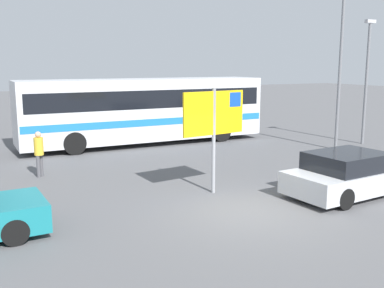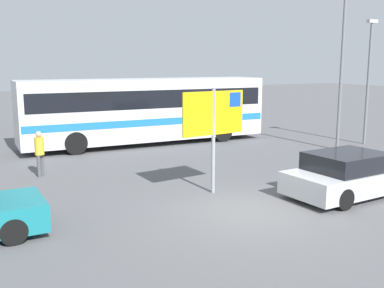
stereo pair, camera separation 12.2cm
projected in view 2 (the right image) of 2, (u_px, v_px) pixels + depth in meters
ground at (249, 212)px, 11.92m from camera, size 120.00×120.00×0.00m
bus_front_coach at (146, 108)px, 21.81m from camera, size 11.93×2.52×3.17m
ferry_sign at (215, 117)px, 13.36m from camera, size 2.19×0.37×3.20m
car_silver at (351, 175)px, 13.34m from camera, size 4.35×2.19×1.32m
pedestrian_crossing_lot at (39, 150)px, 15.56m from camera, size 0.32×0.32×1.60m
lamp_post_left_side at (342, 64)px, 19.92m from camera, size 0.56×0.20×7.15m
lamp_post_right_side at (369, 76)px, 21.51m from camera, size 0.56×0.20×5.95m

